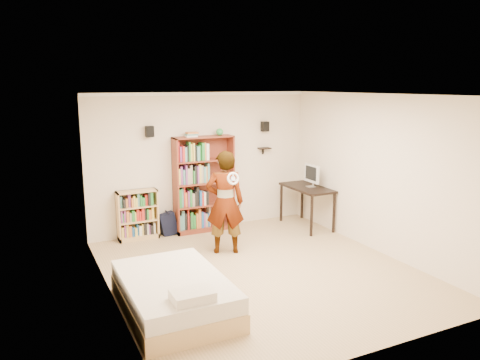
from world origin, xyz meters
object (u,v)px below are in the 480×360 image
at_px(low_bookshelf, 138,215).
at_px(computer_desk, 307,207).
at_px(tall_bookshelf, 204,184).
at_px(daybed, 174,290).
at_px(person, 225,202).

distance_m(low_bookshelf, computer_desk, 3.35).
bearing_deg(computer_desk, tall_bookshelf, 161.28).
xyz_separation_m(low_bookshelf, computer_desk, (3.27, -0.70, -0.05)).
bearing_deg(daybed, low_bookshelf, 84.96).
relative_size(low_bookshelf, daybed, 0.49).
height_order(tall_bookshelf, daybed, tall_bookshelf).
relative_size(computer_desk, daybed, 0.64).
relative_size(tall_bookshelf, person, 1.06).
xyz_separation_m(tall_bookshelf, computer_desk, (1.96, -0.66, -0.52)).
distance_m(tall_bookshelf, low_bookshelf, 1.40).
bearing_deg(daybed, tall_bookshelf, 61.99).
bearing_deg(computer_desk, person, -162.82).
height_order(low_bookshelf, daybed, low_bookshelf).
xyz_separation_m(computer_desk, daybed, (-3.54, -2.31, -0.13)).
relative_size(computer_desk, person, 0.69).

